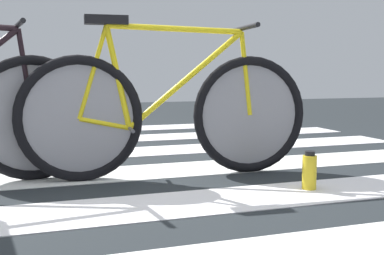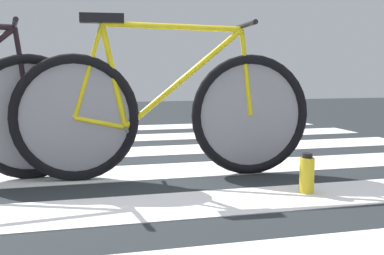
% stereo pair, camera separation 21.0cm
% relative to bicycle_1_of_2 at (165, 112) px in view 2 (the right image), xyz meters
% --- Properties ---
extents(ground, '(18.00, 14.00, 0.02)m').
position_rel_bicycle_1_of_2_xyz_m(ground, '(-0.39, -0.06, -0.40)').
color(ground, '#23282B').
extents(crosswalk_markings, '(5.40, 5.76, 0.00)m').
position_rel_bicycle_1_of_2_xyz_m(crosswalk_markings, '(-0.40, -0.20, -0.38)').
color(crosswalk_markings, white).
rests_on(crosswalk_markings, ground).
extents(bicycle_1_of_2, '(1.74, 0.52, 0.93)m').
position_rel_bicycle_1_of_2_xyz_m(bicycle_1_of_2, '(0.00, 0.00, 0.00)').
color(bicycle_1_of_2, black).
rests_on(bicycle_1_of_2, ground).
extents(water_bottle, '(0.07, 0.07, 0.21)m').
position_rel_bicycle_1_of_2_xyz_m(water_bottle, '(0.62, -0.55, -0.29)').
color(water_bottle, gold).
rests_on(water_bottle, ground).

